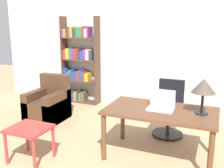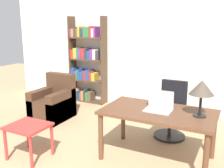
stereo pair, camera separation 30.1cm
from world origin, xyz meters
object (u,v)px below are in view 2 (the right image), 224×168
object	(u,v)px
laptop	(159,106)
bookshelf	(86,63)
armchair	(53,104)
desk	(158,117)
side_table_blue	(28,131)
table_lamp	(202,88)
office_chair	(171,112)

from	to	relation	value
laptop	bookshelf	distance (m)	3.09
armchair	desk	bearing A→B (deg)	-14.60
side_table_blue	laptop	bearing A→B (deg)	26.86
laptop	side_table_blue	xyz separation A→B (m)	(-1.65, -0.83, -0.37)
desk	bookshelf	distance (m)	3.12
table_lamp	bookshelf	bearing A→B (deg)	147.40
desk	table_lamp	world-z (taller)	table_lamp
laptop	table_lamp	size ratio (longest dim) A/B	0.76
side_table_blue	armchair	distance (m)	1.61
office_chair	bookshelf	bearing A→B (deg)	155.82
table_lamp	side_table_blue	size ratio (longest dim) A/B	0.88
bookshelf	table_lamp	bearing A→B (deg)	-32.60
laptop	office_chair	xyz separation A→B (m)	(-0.03, 0.84, -0.35)
side_table_blue	desk	bearing A→B (deg)	25.97
table_lamp	office_chair	bearing A→B (deg)	124.82
table_lamp	bookshelf	world-z (taller)	bookshelf
side_table_blue	bookshelf	size ratio (longest dim) A/B	0.27
office_chair	bookshelf	distance (m)	2.68
laptop	office_chair	distance (m)	0.91
desk	armchair	size ratio (longest dim) A/B	1.73
office_chair	side_table_blue	xyz separation A→B (m)	(-1.62, -1.67, -0.01)
laptop	desk	bearing A→B (deg)	-84.00
armchair	bookshelf	distance (m)	1.47
desk	bookshelf	xyz separation A→B (m)	(-2.43, 1.94, 0.32)
desk	side_table_blue	bearing A→B (deg)	-154.03
side_table_blue	table_lamp	bearing A→B (deg)	21.19
side_table_blue	bookshelf	xyz separation A→B (m)	(-0.78, 2.74, 0.54)
laptop	office_chair	bearing A→B (deg)	91.95
laptop	table_lamp	world-z (taller)	table_lamp
office_chair	side_table_blue	size ratio (longest dim) A/B	1.75
table_lamp	office_chair	xyz separation A→B (m)	(-0.57, 0.82, -0.67)
laptop	armchair	world-z (taller)	laptop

